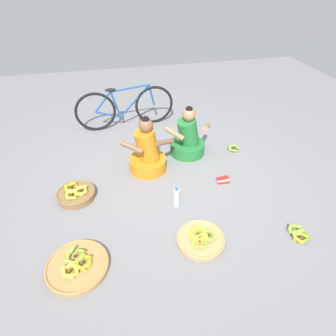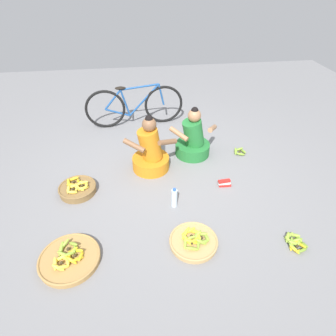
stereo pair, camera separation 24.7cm
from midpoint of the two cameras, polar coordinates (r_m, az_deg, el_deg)
ground_plane at (r=3.83m, az=-2.50°, el=-2.49°), size 10.00×10.00×0.00m
vendor_woman_front at (r=3.89m, az=-6.02°, el=2.91°), size 0.74×0.52×0.83m
vendor_woman_behind at (r=4.24m, az=2.37°, el=5.86°), size 0.75×0.53×0.78m
bicycle_leaning at (r=5.02m, az=-10.09°, el=11.97°), size 1.70×0.16×0.73m
banana_basket_near_vendor at (r=3.07m, az=4.30°, el=-14.24°), size 0.52×0.52×0.14m
banana_basket_front_center at (r=3.04m, az=-20.26°, el=-18.21°), size 0.61×0.61×0.14m
banana_basket_near_bicycle at (r=3.75m, az=-19.96°, el=-5.01°), size 0.47×0.47×0.17m
loose_bananas_front_right at (r=4.51m, az=11.60°, el=3.93°), size 0.19×0.18×0.09m
loose_bananas_front_left at (r=3.38m, az=22.93°, el=-12.19°), size 0.21×0.29×0.09m
water_bottle at (r=3.37m, az=-0.37°, el=-6.08°), size 0.07×0.07×0.27m
packet_carton_stack at (r=3.81m, az=9.28°, el=-2.45°), size 0.18×0.07×0.09m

